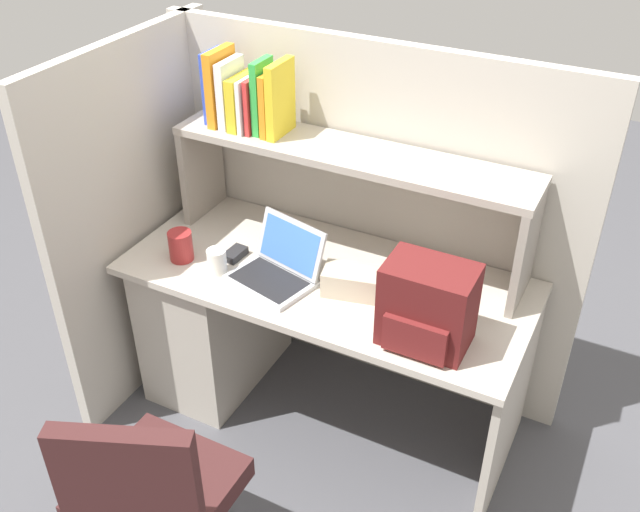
{
  "coord_description": "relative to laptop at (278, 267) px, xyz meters",
  "views": [
    {
      "loc": [
        1.02,
        -2.04,
        2.35
      ],
      "look_at": [
        0.0,
        -0.05,
        0.85
      ],
      "focal_mm": 40.35,
      "sensor_mm": 36.0,
      "label": 1
    }
  ],
  "objects": [
    {
      "name": "tissue_box",
      "position": [
        0.29,
        0.05,
        -0.0
      ],
      "size": [
        0.24,
        0.17,
        0.1
      ],
      "primitive_type": "cube",
      "rotation": [
        0.0,
        0.0,
        0.22
      ],
      "color": "#BFB299",
      "rests_on": "desk"
    },
    {
      "name": "reference_books_on_shelf",
      "position": [
        -0.3,
        0.3,
        0.53
      ],
      "size": [
        0.34,
        0.18,
        0.3
      ],
      "color": "blue",
      "rests_on": "overhead_hutch"
    },
    {
      "name": "backpack",
      "position": [
        0.63,
        -0.09,
        0.1
      ],
      "size": [
        0.3,
        0.23,
        0.3
      ],
      "color": "#591919",
      "rests_on": "desk"
    },
    {
      "name": "snack_canister",
      "position": [
        -0.41,
        -0.06,
        0.01
      ],
      "size": [
        0.1,
        0.1,
        0.12
      ],
      "primitive_type": "cylinder",
      "color": "maroon",
      "rests_on": "desk"
    },
    {
      "name": "cubicle_partition_rear",
      "position": [
        0.15,
        0.48,
        -0.01
      ],
      "size": [
        1.84,
        0.05,
        1.55
      ],
      "primitive_type": "cube",
      "color": "#BCB5A8",
      "rests_on": "ground_plane"
    },
    {
      "name": "laptop",
      "position": [
        0.0,
        0.0,
        0.0
      ],
      "size": [
        0.36,
        0.33,
        0.22
      ],
      "color": "#B7BABF",
      "rests_on": "desk"
    },
    {
      "name": "paper_cup",
      "position": [
        -0.23,
        -0.07,
        -0.0
      ],
      "size": [
        0.08,
        0.08,
        0.1
      ],
      "primitive_type": "cylinder",
      "color": "white",
      "rests_on": "desk"
    },
    {
      "name": "ground_plane",
      "position": [
        0.15,
        0.1,
        -0.78
      ],
      "size": [
        8.0,
        8.0,
        0.0
      ],
      "primitive_type": "plane",
      "color": "#4C4C51"
    },
    {
      "name": "computer_mouse",
      "position": [
        -0.23,
        0.05,
        -0.03
      ],
      "size": [
        0.07,
        0.11,
        0.03
      ],
      "primitive_type": "cube",
      "rotation": [
        0.0,
        0.0,
        -0.06
      ],
      "color": "#262628",
      "rests_on": "desk"
    },
    {
      "name": "desk",
      "position": [
        -0.23,
        0.1,
        -0.38
      ],
      "size": [
        1.6,
        0.7,
        0.73
      ],
      "color": "beige",
      "rests_on": "ground_plane"
    },
    {
      "name": "overhead_hutch",
      "position": [
        0.15,
        0.3,
        0.3
      ],
      "size": [
        1.44,
        0.28,
        0.45
      ],
      "color": "gray",
      "rests_on": "desk"
    },
    {
      "name": "cubicle_partition_left",
      "position": [
        -0.7,
        0.05,
        -0.01
      ],
      "size": [
        0.05,
        1.06,
        1.55
      ],
      "primitive_type": "cube",
      "color": "#BCB5A8",
      "rests_on": "ground_plane"
    }
  ]
}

